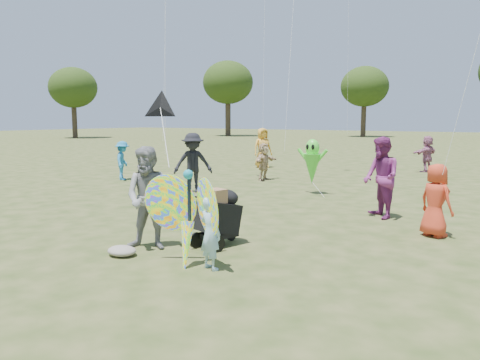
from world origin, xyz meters
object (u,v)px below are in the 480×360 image
at_px(child_girl, 210,233).
at_px(jogging_stroller, 219,213).
at_px(crowd_j, 427,154).
at_px(butterfly_kite, 188,217).
at_px(crowd_b, 193,163).
at_px(crowd_e, 381,178).
at_px(alien_kite, 312,163).
at_px(adult_man, 149,198).
at_px(crowd_i, 123,161).
at_px(crowd_a, 436,200).
at_px(crowd_g, 262,148).
at_px(crowd_d, 264,162).

xyz_separation_m(child_girl, jogging_stroller, (-0.69, 1.22, 0.03)).
xyz_separation_m(crowd_j, butterfly_kite, (-0.51, -16.20, -0.01)).
relative_size(crowd_b, crowd_j, 1.19).
bearing_deg(child_girl, jogging_stroller, -44.21).
bearing_deg(butterfly_kite, crowd_e, 73.66).
bearing_deg(alien_kite, crowd_e, -40.20).
bearing_deg(child_girl, crowd_j, -73.95).
distance_m(adult_man, alien_kite, 7.37).
distance_m(crowd_j, jogging_stroller, 14.95).
distance_m(adult_man, crowd_i, 10.07).
height_order(crowd_a, crowd_i, crowd_i).
distance_m(child_girl, crowd_e, 5.45).
bearing_deg(crowd_g, alien_kite, -106.19).
bearing_deg(jogging_stroller, crowd_g, 133.11).
height_order(child_girl, alien_kite, alien_kite).
bearing_deg(butterfly_kite, jogging_stroller, 102.13).
xyz_separation_m(butterfly_kite, alien_kite, (-1.28, 7.76, 0.17)).
height_order(butterfly_kite, alien_kite, alien_kite).
bearing_deg(child_girl, butterfly_kite, 22.90).
height_order(crowd_e, crowd_g, crowd_e).
relative_size(crowd_e, butterfly_kite, 1.10).
distance_m(crowd_a, butterfly_kite, 5.16).
distance_m(crowd_d, alien_kite, 3.63).
distance_m(crowd_a, jogging_stroller, 4.40).
bearing_deg(crowd_e, jogging_stroller, -66.53).
xyz_separation_m(crowd_i, crowd_j, (9.37, 9.25, 0.05)).
relative_size(crowd_j, alien_kite, 0.93).
bearing_deg(crowd_j, crowd_a, 34.54).
xyz_separation_m(crowd_b, jogging_stroller, (4.39, -4.76, -0.34)).
height_order(crowd_d, crowd_j, crowd_j).
relative_size(adult_man, crowd_d, 1.31).
bearing_deg(crowd_d, crowd_a, -125.42).
xyz_separation_m(adult_man, crowd_g, (-5.34, 13.39, 0.01)).
height_order(child_girl, crowd_b, crowd_b).
distance_m(child_girl, crowd_a, 4.89).
distance_m(child_girl, crowd_i, 11.56).
xyz_separation_m(crowd_a, crowd_e, (-1.45, 1.17, 0.24)).
height_order(crowd_j, alien_kite, alien_kite).
xyz_separation_m(crowd_i, alien_kite, (7.58, 0.81, 0.22)).
bearing_deg(crowd_b, butterfly_kite, -93.49).
distance_m(adult_man, crowd_g, 14.42).
xyz_separation_m(adult_man, crowd_b, (-3.45, 5.63, 0.02)).
bearing_deg(adult_man, jogging_stroller, 19.77).
relative_size(child_girl, crowd_g, 0.61).
distance_m(crowd_b, alien_kite, 3.80).
bearing_deg(child_girl, crowd_a, -105.79).
distance_m(child_girl, adult_man, 1.70).
distance_m(child_girl, crowd_b, 7.86).
bearing_deg(alien_kite, crowd_d, 144.49).
height_order(adult_man, crowd_a, adult_man).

